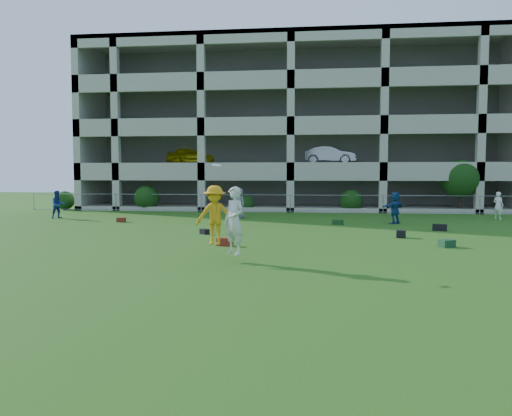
# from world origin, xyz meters

# --- Properties ---
(ground) EXTENTS (100.00, 100.00, 0.00)m
(ground) POSITION_xyz_m (0.00, 0.00, 0.00)
(ground) COLOR #235114
(ground) RESTS_ON ground
(bystander_a) EXTENTS (0.98, 0.97, 1.60)m
(bystander_a) POSITION_xyz_m (-13.05, 13.13, 0.80)
(bystander_a) COLOR navy
(bystander_a) RESTS_ON ground
(bystander_c) EXTENTS (1.01, 0.95, 1.73)m
(bystander_c) POSITION_xyz_m (-2.70, 14.24, 0.87)
(bystander_c) COLOR slate
(bystander_c) RESTS_ON ground
(bystander_d) EXTENTS (1.44, 1.41, 1.65)m
(bystander_d) POSITION_xyz_m (5.68, 12.21, 0.82)
(bystander_d) COLOR navy
(bystander_d) RESTS_ON ground
(bystander_e) EXTENTS (0.66, 0.67, 1.55)m
(bystander_e) POSITION_xyz_m (11.85, 15.42, 0.78)
(bystander_e) COLOR white
(bystander_e) RESTS_ON ground
(bag_red_a) EXTENTS (0.60, 0.41, 0.28)m
(bag_red_a) POSITION_xyz_m (-1.61, 3.54, 0.14)
(bag_red_a) COLOR #5E2110
(bag_red_a) RESTS_ON ground
(bag_black_b) EXTENTS (0.46, 0.45, 0.22)m
(bag_black_b) POSITION_xyz_m (-3.06, 6.77, 0.11)
(bag_black_b) COLOR black
(bag_black_b) RESTS_ON ground
(bag_green_c) EXTENTS (0.61, 0.55, 0.26)m
(bag_green_c) POSITION_xyz_m (6.19, 4.10, 0.13)
(bag_green_c) COLOR #13361E
(bag_green_c) RESTS_ON ground
(crate_d) EXTENTS (0.37, 0.37, 0.30)m
(crate_d) POSITION_xyz_m (5.03, 6.54, 0.15)
(crate_d) COLOR black
(crate_d) RESTS_ON ground
(bag_black_e) EXTENTS (0.66, 0.47, 0.30)m
(bag_black_e) POSITION_xyz_m (7.19, 9.21, 0.15)
(bag_black_e) COLOR black
(bag_black_e) RESTS_ON ground
(bag_red_f) EXTENTS (0.48, 0.34, 0.24)m
(bag_red_f) POSITION_xyz_m (-8.61, 11.43, 0.12)
(bag_red_f) COLOR #521B0E
(bag_red_f) RESTS_ON ground
(bag_green_g) EXTENTS (0.58, 0.47, 0.25)m
(bag_green_g) POSITION_xyz_m (2.75, 11.37, 0.12)
(bag_green_g) COLOR #13361B
(bag_green_g) RESTS_ON ground
(frisbee_contest) EXTENTS (1.63, 1.05, 2.65)m
(frisbee_contest) POSITION_xyz_m (-1.15, 0.47, 1.31)
(frisbee_contest) COLOR orange
(frisbee_contest) RESTS_ON ground
(parking_garage) EXTENTS (30.00, 14.00, 12.00)m
(parking_garage) POSITION_xyz_m (-0.01, 27.70, 6.01)
(parking_garage) COLOR #9E998C
(parking_garage) RESTS_ON ground
(fence) EXTENTS (36.06, 0.06, 1.20)m
(fence) POSITION_xyz_m (0.00, 19.00, 0.61)
(fence) COLOR gray
(fence) RESTS_ON ground
(shrub_row) EXTENTS (34.38, 2.52, 3.50)m
(shrub_row) POSITION_xyz_m (4.59, 19.70, 1.51)
(shrub_row) COLOR #163D11
(shrub_row) RESTS_ON ground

